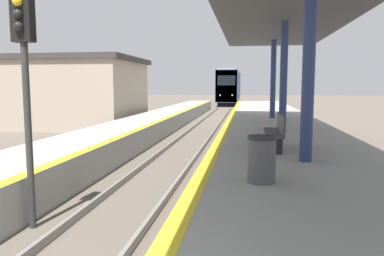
{
  "coord_description": "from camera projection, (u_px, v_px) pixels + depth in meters",
  "views": [
    {
      "loc": [
        2.47,
        -1.35,
        2.57
      ],
      "look_at": [
        -0.4,
        18.16,
        0.32
      ],
      "focal_mm": 35.0,
      "sensor_mm": 36.0,
      "label": 1
    }
  ],
  "objects": [
    {
      "name": "station_canopy",
      "position": [
        295.0,
        4.0,
        10.64
      ],
      "size": [
        4.79,
        22.63,
        4.18
      ],
      "color": "navy",
      "rests_on": "platform_right"
    },
    {
      "name": "trash_bin",
      "position": [
        262.0,
        159.0,
        6.46
      ],
      "size": [
        0.5,
        0.5,
        0.82
      ],
      "color": "#4C4C51",
      "rests_on": "platform_right"
    },
    {
      "name": "signal_near",
      "position": [
        24.0,
        63.0,
        6.44
      ],
      "size": [
        0.36,
        0.31,
        4.2
      ],
      "color": "#2D2D2D",
      "rests_on": "ground"
    },
    {
      "name": "train",
      "position": [
        230.0,
        87.0,
        53.4
      ],
      "size": [
        2.61,
        19.27,
        4.66
      ],
      "color": "black",
      "rests_on": "ground"
    },
    {
      "name": "station_building",
      "position": [
        56.0,
        92.0,
        23.81
      ],
      "size": [
        10.73,
        7.2,
        4.3
      ],
      "color": "tan",
      "rests_on": "ground"
    },
    {
      "name": "bench",
      "position": [
        276.0,
        131.0,
        9.8
      ],
      "size": [
        0.44,
        1.84,
        0.92
      ],
      "color": "#4C4C51",
      "rests_on": "platform_right"
    }
  ]
}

